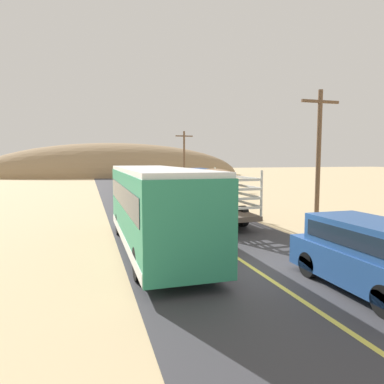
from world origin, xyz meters
The scene contains 10 objects.
ground_plane centered at (0.00, 0.00, 0.00)m, with size 240.00×240.00×0.00m, color #CCB284.
road_surface centered at (0.00, 0.00, 0.01)m, with size 8.00×120.00×0.02m, color #38383D.
road_centre_line centered at (0.00, 0.00, 0.02)m, with size 0.16×117.60×0.00m, color #D8CC4C.
suv_near centered at (2.07, -2.45, 1.09)m, with size 1.90×4.62×1.93m.
livestock_truck centered at (1.60, 11.41, 1.79)m, with size 2.53×9.70×3.02m.
bus centered at (-2.61, 3.50, 1.75)m, with size 2.54×10.00×3.21m.
car_far centered at (0.60, 26.48, 1.09)m, with size 1.90×4.62×1.93m.
power_pole_near centered at (6.55, 5.92, 3.85)m, with size 2.20×0.24×7.13m.
power_pole_mid centered at (6.55, 32.41, 3.78)m, with size 2.20×0.24×7.01m.
distant_hill centered at (0.66, 65.75, 0.00)m, with size 54.57×22.11×13.81m, color #997C5A.
Camera 1 is at (-5.09, -9.71, 3.58)m, focal length 32.53 mm.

